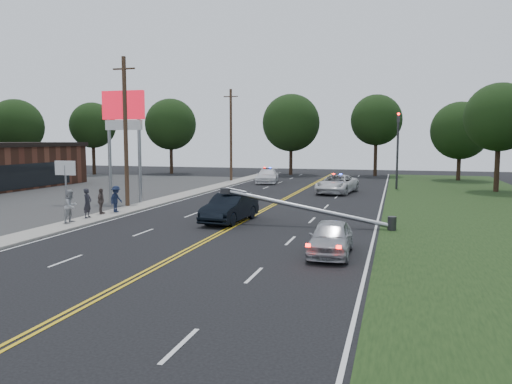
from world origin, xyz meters
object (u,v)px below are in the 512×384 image
(pylon_sign, at_px, (124,119))
(crashed_sedan, at_px, (230,208))
(utility_pole_far, at_px, (231,135))
(bystander_c, at_px, (116,199))
(waiting_sedan, at_px, (331,238))
(emergency_b, at_px, (267,176))
(bystander_d, at_px, (101,201))
(traffic_signal, at_px, (398,144))
(fallen_streetlight, at_px, (315,209))
(utility_pole_mid, at_px, (126,132))
(emergency_a, at_px, (337,184))
(bystander_b, at_px, (71,206))
(small_sign, at_px, (65,172))
(bystander_a, at_px, (87,203))

(pylon_sign, relative_size, crashed_sedan, 1.66)
(utility_pole_far, height_order, bystander_c, utility_pole_far)
(waiting_sedan, relative_size, emergency_b, 0.77)
(bystander_d, bearing_deg, utility_pole_far, -12.58)
(traffic_signal, bearing_deg, crashed_sedan, -112.28)
(traffic_signal, xyz_separation_m, fallen_streetlight, (-4.11, -22.00, -3.29))
(fallen_streetlight, distance_m, crashed_sedan, 4.81)
(bystander_c, bearing_deg, bystander_d, 158.38)
(pylon_sign, height_order, utility_pole_mid, utility_pole_mid)
(emergency_a, distance_m, bystander_b, 23.16)
(small_sign, height_order, bystander_b, small_sign)
(pylon_sign, relative_size, traffic_signal, 1.13)
(traffic_signal, distance_m, crashed_sedan, 23.77)
(fallen_streetlight, bearing_deg, utility_pole_far, 117.24)
(bystander_d, bearing_deg, pylon_sign, 3.13)
(traffic_signal, relative_size, waiting_sedan, 1.75)
(traffic_signal, relative_size, emergency_b, 1.35)
(traffic_signal, distance_m, bystander_d, 27.87)
(bystander_c, bearing_deg, utility_pole_far, 4.68)
(crashed_sedan, relative_size, waiting_sedan, 1.19)
(pylon_sign, xyz_separation_m, waiting_sedan, (16.30, -12.24, -5.31))
(utility_pole_mid, bearing_deg, small_sign, 180.00)
(emergency_a, bearing_deg, crashed_sedan, -94.28)
(bystander_a, bearing_deg, emergency_a, -37.37)
(pylon_sign, xyz_separation_m, emergency_a, (13.89, 10.89, -5.20))
(bystander_d, bearing_deg, small_sign, 40.58)
(pylon_sign, bearing_deg, bystander_c, -65.76)
(waiting_sedan, bearing_deg, crashed_sedan, 133.32)
(waiting_sedan, height_order, emergency_a, emergency_a)
(waiting_sedan, height_order, emergency_b, emergency_b)
(waiting_sedan, bearing_deg, bystander_d, 154.63)
(small_sign, xyz_separation_m, fallen_streetlight, (18.19, -4.00, -1.41))
(bystander_b, bearing_deg, bystander_c, 0.59)
(bystander_d, bearing_deg, bystander_c, -37.84)
(pylon_sign, relative_size, small_sign, 2.58)
(small_sign, relative_size, utility_pole_mid, 0.31)
(utility_pole_far, height_order, crashed_sedan, utility_pole_far)
(pylon_sign, xyz_separation_m, traffic_signal, (18.80, 16.00, -1.79))
(traffic_signal, distance_m, fallen_streetlight, 22.62)
(small_sign, height_order, utility_pole_far, utility_pole_far)
(emergency_a, distance_m, emergency_b, 11.53)
(emergency_a, distance_m, bystander_d, 20.64)
(fallen_streetlight, distance_m, bystander_d, 12.96)
(utility_pole_far, relative_size, bystander_d, 6.44)
(small_sign, distance_m, emergency_a, 21.70)
(bystander_c, distance_m, bystander_d, 1.06)
(bystander_c, bearing_deg, crashed_sedan, -94.41)
(pylon_sign, xyz_separation_m, fallen_streetlight, (14.69, -6.00, -5.08))
(small_sign, relative_size, emergency_a, 0.54)
(waiting_sedan, distance_m, bystander_d, 15.93)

